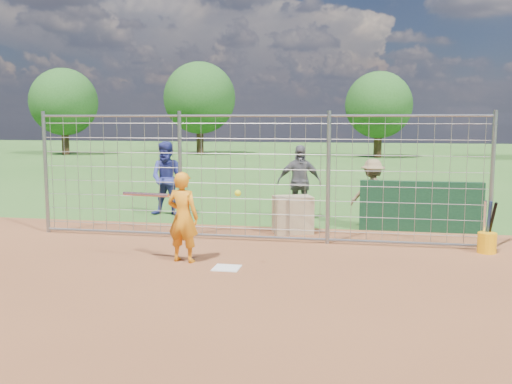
% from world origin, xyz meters
% --- Properties ---
extents(ground, '(100.00, 100.00, 0.00)m').
position_xyz_m(ground, '(0.00, 0.00, 0.00)').
color(ground, '#2D591E').
rests_on(ground, ground).
extents(infield_dirt, '(18.00, 18.00, 0.00)m').
position_xyz_m(infield_dirt, '(0.00, -3.00, 0.01)').
color(infield_dirt, brown).
rests_on(infield_dirt, ground).
extents(home_plate, '(0.43, 0.43, 0.02)m').
position_xyz_m(home_plate, '(0.00, -0.20, 0.01)').
color(home_plate, silver).
rests_on(home_plate, ground).
extents(dugout_wall, '(2.60, 0.20, 1.10)m').
position_xyz_m(dugout_wall, '(3.40, 3.60, 0.55)').
color(dugout_wall, '#11381E').
rests_on(dugout_wall, ground).
extents(batter, '(0.63, 0.47, 1.56)m').
position_xyz_m(batter, '(-0.84, 0.10, 0.78)').
color(batter, orange).
rests_on(batter, ground).
extents(bystander_a, '(0.93, 0.73, 1.88)m').
position_xyz_m(bystander_a, '(-2.69, 4.59, 0.94)').
color(bystander_a, navy).
rests_on(bystander_a, ground).
extents(bystander_b, '(1.14, 0.66, 1.82)m').
position_xyz_m(bystander_b, '(0.64, 4.59, 0.91)').
color(bystander_b, '#56555A').
rests_on(bystander_b, ground).
extents(bystander_c, '(1.13, 0.86, 1.54)m').
position_xyz_m(bystander_c, '(2.38, 4.04, 0.77)').
color(bystander_c, olive).
rests_on(bystander_c, ground).
extents(equipment_bin, '(0.95, 0.80, 0.80)m').
position_xyz_m(equipment_bin, '(0.70, 2.91, 0.40)').
color(equipment_bin, tan).
rests_on(equipment_bin, ground).
extents(equipment_in_play, '(2.10, 0.27, 0.16)m').
position_xyz_m(equipment_in_play, '(-1.03, -0.11, 1.20)').
color(equipment_in_play, silver).
rests_on(equipment_in_play, ground).
extents(bucket_with_bats, '(0.34, 0.40, 0.97)m').
position_xyz_m(bucket_with_bats, '(4.42, 1.76, 0.25)').
color(bucket_with_bats, '#FFA80D').
rests_on(bucket_with_bats, ground).
extents(backstop_fence, '(9.08, 0.08, 2.60)m').
position_xyz_m(backstop_fence, '(0.00, 2.00, 1.26)').
color(backstop_fence, gray).
rests_on(backstop_fence, ground).
extents(tree_line, '(44.66, 6.72, 6.48)m').
position_xyz_m(tree_line, '(3.13, 28.13, 3.71)').
color(tree_line, '#3F2B19').
rests_on(tree_line, ground).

